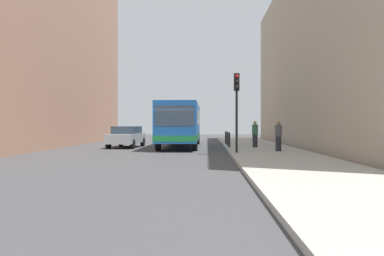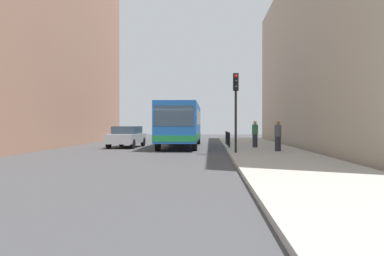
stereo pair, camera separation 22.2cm
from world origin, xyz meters
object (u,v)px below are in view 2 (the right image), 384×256
Objects in this scene: car_beside_bus at (127,136)px; pedestrian_mid_sidewalk at (255,134)px; pedestrian_near_signal at (278,136)px; traffic_light at (236,97)px; bollard_mid at (228,139)px; bollard_far at (226,137)px; car_behind_bus at (185,133)px; bus at (181,123)px; bollard_near at (229,140)px.

pedestrian_mid_sidewalk is at bearing 170.12° from car_beside_bus.
traffic_light is at bearing 19.32° from pedestrian_near_signal.
bollard_mid is 1.00× the size of bollard_far.
car_behind_bus is at bearing -77.21° from pedestrian_near_signal.
traffic_light reaches higher than car_behind_bus.
pedestrian_near_signal is (5.77, -6.17, -0.76)m from bus.
traffic_light is at bearing 139.57° from car_beside_bus.
bollard_mid is at bearing 107.46° from car_behind_bus.
pedestrian_mid_sidewalk is at bearing -85.55° from pedestrian_near_signal.
traffic_light is 4.32× the size of bollard_far.
pedestrian_near_signal is at bearing -104.61° from pedestrian_mid_sidewalk.
car_behind_bus reaches higher than bollard_mid.
bollard_mid is at bearing -175.22° from car_beside_bus.
pedestrian_mid_sidewalk is at bearing -53.36° from bollard_mid.
bus is at bearing -150.74° from bollard_far.
bollard_near is (3.59, -11.85, -0.16)m from car_behind_bus.
car_behind_bus is at bearing 116.19° from bollard_far.
car_behind_bus is at bearing 102.54° from traffic_light.
traffic_light is 4.32× the size of bollard_mid.
bollard_near is at bearing 103.77° from car_behind_bus.
bollard_near is 0.56× the size of pedestrian_mid_sidewalk.
bollard_far is at bearing 82.26° from pedestrian_mid_sidewalk.
car_beside_bus is 7.37m from bollard_near.
bollard_far is at bearing 113.09° from car_behind_bus.
traffic_light is 2.49× the size of pedestrian_near_signal.
bus is 9.20m from car_behind_bus.
bus reaches higher than bollard_mid.
car_behind_bus is at bearing 86.05° from pedestrian_mid_sidewalk.
bus is 3.50m from bollard_mid.
car_beside_bus reaches higher than bollard_mid.
traffic_light is at bearing -88.79° from bollard_near.
bollard_mid and bollard_far have the same top height.
bollard_near is at bearing 166.82° from car_beside_bus.
pedestrian_near_signal is at bearing 153.01° from car_beside_bus.
bus is 6.54× the size of pedestrian_mid_sidewalk.
pedestrian_mid_sidewalk is (1.55, 4.80, -2.01)m from traffic_light.
car_beside_bus is at bearing 9.42° from bus.
car_beside_bus is at bearing -160.68° from bollard_far.
pedestrian_near_signal is (2.48, -5.74, 0.34)m from bollard_mid.
car_beside_bus is 10.14m from traffic_light.
car_behind_bus reaches higher than bollard_near.
car_behind_bus is 17.15m from traffic_light.
traffic_light is at bearing -89.38° from bollard_far.
bollard_mid is at bearing 98.73° from pedestrian_mid_sidewalk.
bus is at bearing 123.91° from pedestrian_mid_sidewalk.
bollard_near is 1.00× the size of bollard_far.
car_beside_bus is 4.73× the size of bollard_far.
car_behind_bus is at bearing 110.56° from bollard_mid.
bus is 11.61× the size of bollard_near.
bollard_mid is (-0.10, 7.02, -2.38)m from traffic_light.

